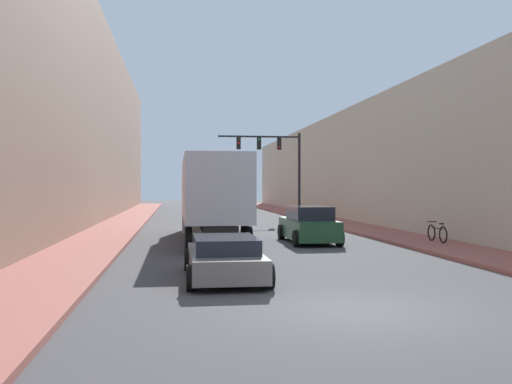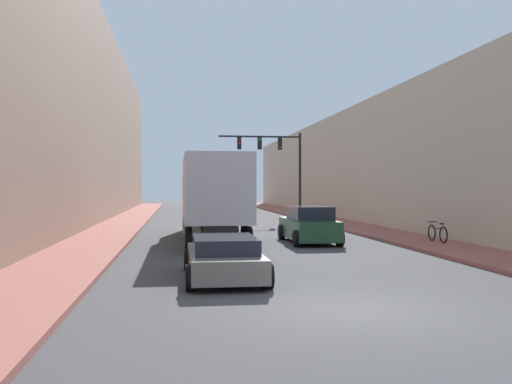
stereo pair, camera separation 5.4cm
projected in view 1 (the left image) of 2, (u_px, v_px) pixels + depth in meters
ground_plane at (355, 310)px, 11.63m from camera, size 200.00×200.00×0.00m
sidewalk_right at (323, 220)px, 42.33m from camera, size 2.91×80.00×0.15m
sidewalk_left at (126, 221)px, 40.36m from camera, size 2.91×80.00×0.15m
building_right at (380, 166)px, 42.90m from camera, size 6.00×80.00×8.22m
building_left at (61, 119)px, 39.67m from camera, size 6.00×80.00×14.48m
semi_truck at (211, 194)px, 26.87m from camera, size 2.59×12.62×3.82m
sedan_car at (224, 258)px, 15.60m from camera, size 2.13×4.76×1.17m
suv_car at (309, 225)px, 25.65m from camera, size 2.10×4.81×1.65m
traffic_signal_gantry at (278, 158)px, 42.66m from camera, size 6.23×0.35×6.56m
parked_bicycle at (437, 233)px, 24.40m from camera, size 0.44×1.82×0.86m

